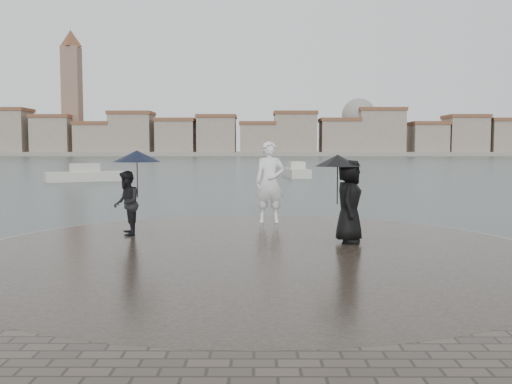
{
  "coord_description": "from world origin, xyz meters",
  "views": [
    {
      "loc": [
        0.04,
        -8.2,
        2.47
      ],
      "look_at": [
        0.0,
        4.8,
        1.45
      ],
      "focal_mm": 40.0,
      "sensor_mm": 36.0,
      "label": 1
    }
  ],
  "objects": [
    {
      "name": "far_skyline",
      "position": [
        -6.29,
        160.71,
        5.61
      ],
      "size": [
        260.0,
        20.0,
        37.0
      ],
      "color": "gray",
      "rests_on": "ground"
    },
    {
      "name": "boats",
      "position": [
        6.03,
        38.46,
        0.38
      ],
      "size": [
        45.14,
        13.61,
        1.5
      ],
      "color": "beige",
      "rests_on": "ground"
    },
    {
      "name": "visitor_right",
      "position": [
        2.0,
        4.33,
        1.49
      ],
      "size": [
        1.17,
        1.13,
        1.95
      ],
      "color": "black",
      "rests_on": "quay_tip"
    },
    {
      "name": "kerb_ring",
      "position": [
        0.0,
        3.5,
        0.16
      ],
      "size": [
        12.5,
        12.5,
        0.32
      ],
      "primitive_type": "cylinder",
      "color": "gray",
      "rests_on": "ground"
    },
    {
      "name": "visitor_left",
      "position": [
        -3.02,
        5.4,
        1.53
      ],
      "size": [
        1.2,
        1.15,
        2.04
      ],
      "color": "black",
      "rests_on": "quay_tip"
    },
    {
      "name": "ground",
      "position": [
        0.0,
        0.0,
        0.0
      ],
      "size": [
        400.0,
        400.0,
        0.0
      ],
      "primitive_type": "plane",
      "color": "#2B3835",
      "rests_on": "ground"
    },
    {
      "name": "quay_tip",
      "position": [
        0.0,
        3.5,
        0.18
      ],
      "size": [
        11.9,
        11.9,
        0.36
      ],
      "primitive_type": "cylinder",
      "color": "#2D261E",
      "rests_on": "ground"
    },
    {
      "name": "statue",
      "position": [
        0.38,
        7.74,
        1.5
      ],
      "size": [
        0.84,
        0.56,
        2.28
      ],
      "primitive_type": "imported",
      "rotation": [
        0.0,
        0.0,
        0.02
      ],
      "color": "white",
      "rests_on": "quay_tip"
    }
  ]
}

